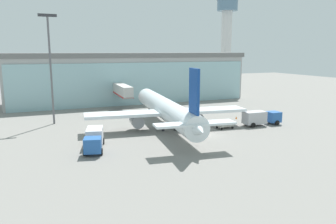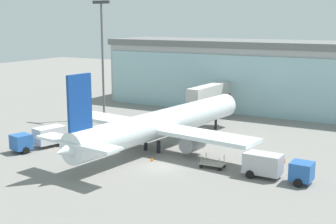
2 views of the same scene
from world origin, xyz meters
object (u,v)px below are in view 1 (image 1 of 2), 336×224
at_px(jet_bridge, 121,90).
at_px(fuel_truck, 261,117).
at_px(baggage_cart, 225,126).
at_px(control_tower, 227,32).
at_px(apron_light_mast, 50,61).
at_px(catering_truck, 94,139).
at_px(safety_cone_wingtip, 236,118).
at_px(airplane, 166,110).
at_px(safety_cone_nose, 190,132).

relative_size(jet_bridge, fuel_truck, 2.00).
distance_m(jet_bridge, baggage_cart, 28.78).
height_order(control_tower, apron_light_mast, control_tower).
relative_size(jet_bridge, catering_truck, 1.94).
xyz_separation_m(fuel_truck, safety_cone_wingtip, (-0.65, 6.56, -1.19)).
height_order(control_tower, airplane, control_tower).
xyz_separation_m(control_tower, airplane, (-50.91, -58.53, -17.35)).
bearing_deg(safety_cone_wingtip, catering_truck, -163.10).
height_order(airplane, safety_cone_wingtip, airplane).
distance_m(fuel_truck, safety_cone_nose, 14.92).
bearing_deg(baggage_cart, airplane, -26.54).
relative_size(fuel_truck, baggage_cart, 2.62).
xyz_separation_m(jet_bridge, control_tower, (52.82, 36.77, 16.21)).
bearing_deg(control_tower, safety_cone_nose, -127.45).
distance_m(control_tower, safety_cone_nose, 83.23).
distance_m(airplane, baggage_cart, 10.69).
relative_size(apron_light_mast, fuel_truck, 2.68).
bearing_deg(airplane, safety_cone_nose, -153.33).
height_order(control_tower, catering_truck, control_tower).
bearing_deg(catering_truck, baggage_cart, 112.65).
height_order(jet_bridge, baggage_cart, jet_bridge).
relative_size(jet_bridge, apron_light_mast, 0.74).
bearing_deg(apron_light_mast, catering_truck, -79.09).
xyz_separation_m(jet_bridge, baggage_cart, (11.21, -26.21, -3.97)).
bearing_deg(airplane, baggage_cart, -107.36).
xyz_separation_m(apron_light_mast, safety_cone_wingtip, (33.87, -10.04, -11.43)).
distance_m(apron_light_mast, catering_truck, 22.08).
relative_size(jet_bridge, baggage_cart, 5.23).
bearing_deg(jet_bridge, airplane, -171.05).
relative_size(airplane, catering_truck, 4.75).
relative_size(control_tower, safety_cone_wingtip, 60.36).
bearing_deg(safety_cone_wingtip, baggage_cart, -138.04).
bearing_deg(jet_bridge, baggage_cart, -152.92).
bearing_deg(airplane, apron_light_mast, 65.04).
xyz_separation_m(control_tower, fuel_truck, (-34.21, -63.47, -19.21)).
xyz_separation_m(catering_truck, baggage_cart, (23.42, 3.10, -0.97)).
bearing_deg(apron_light_mast, safety_cone_wingtip, -16.51).
bearing_deg(catering_truck, jet_bridge, 172.50).
distance_m(baggage_cart, safety_cone_nose, 7.53).
height_order(jet_bridge, apron_light_mast, apron_light_mast).
relative_size(control_tower, safety_cone_nose, 60.36).
bearing_deg(safety_cone_wingtip, apron_light_mast, 163.49).
height_order(fuel_truck, safety_cone_wingtip, fuel_truck).
relative_size(jet_bridge, airplane, 0.41).
height_order(catering_truck, baggage_cart, catering_truck).
height_order(airplane, safety_cone_nose, airplane).
distance_m(control_tower, apron_light_mast, 83.68).
distance_m(control_tower, catering_truck, 94.68).
bearing_deg(baggage_cart, safety_cone_nose, 7.24).
bearing_deg(catering_truck, fuel_truck, 109.95).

